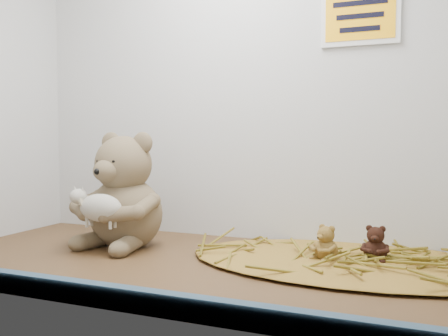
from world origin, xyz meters
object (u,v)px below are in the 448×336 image
at_px(toy_lamb, 101,208).
at_px(mini_teddy_tan, 326,241).
at_px(mini_teddy_brown, 376,241).
at_px(main_teddy, 125,189).

height_order(toy_lamb, mini_teddy_tan, toy_lamb).
xyz_separation_m(mini_teddy_tan, mini_teddy_brown, (0.10, 0.03, -0.00)).
bearing_deg(mini_teddy_brown, main_teddy, -177.18).
xyz_separation_m(toy_lamb, mini_teddy_tan, (0.49, 0.11, -0.06)).
distance_m(main_teddy, mini_teddy_brown, 0.59).
height_order(main_teddy, mini_teddy_tan, main_teddy).
relative_size(main_teddy, mini_teddy_brown, 3.80).
relative_size(main_teddy, toy_lamb, 2.03).
xyz_separation_m(main_teddy, mini_teddy_brown, (0.58, 0.04, -0.09)).
bearing_deg(toy_lamb, mini_teddy_tan, 12.37).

